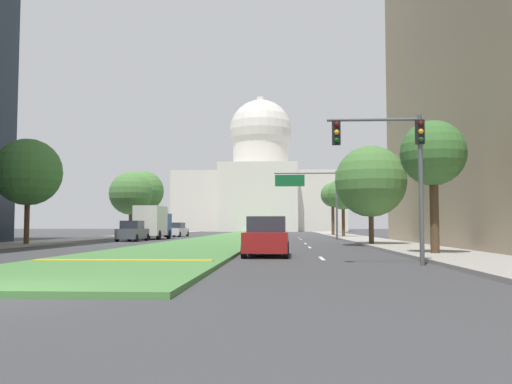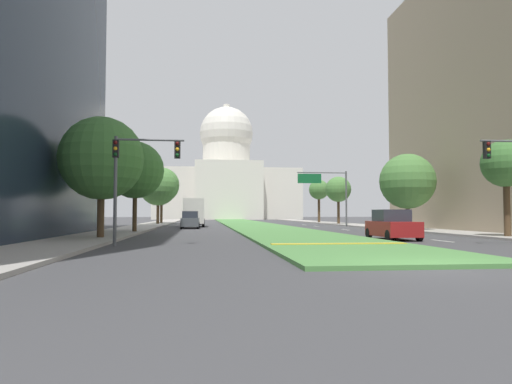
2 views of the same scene
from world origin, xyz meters
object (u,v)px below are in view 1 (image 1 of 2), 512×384
overhead_guide_sign (313,190)px  box_truck_delivery (153,222)px  street_tree_left_distant (143,191)px  street_tree_right_near (433,154)px  street_tree_left_far (131,193)px  sedan_lead_stopped (267,238)px  sedan_distant (177,230)px  sedan_midblock (133,232)px  street_tree_right_mid (371,181)px  street_tree_right_distant (333,195)px  traffic_light_near_right (396,155)px  capitol_building (261,186)px  street_tree_right_far (343,194)px  street_tree_left_mid (28,172)px

overhead_guide_sign → box_truck_delivery: overhead_guide_sign is taller
street_tree_left_distant → box_truck_delivery: 16.41m
street_tree_right_near → street_tree_left_far: size_ratio=0.80×
street_tree_left_distant → sedan_lead_stopped: size_ratio=2.00×
sedan_distant → sedan_midblock: bearing=-90.6°
sedan_lead_stopped → street_tree_right_mid: bearing=61.7°
street_tree_right_near → street_tree_right_distant: size_ratio=0.89×
overhead_guide_sign → street_tree_left_distant: bearing=142.0°
street_tree_left_far → sedan_midblock: (4.75, -15.51, -4.24)m
traffic_light_near_right → street_tree_right_distant: 49.79m
street_tree_right_mid → capitol_building: bearing=97.4°
street_tree_left_distant → sedan_lead_stopped: 46.25m
street_tree_right_mid → box_truck_delivery: street_tree_right_mid is taller
street_tree_right_far → sedan_lead_stopped: (-7.19, -34.89, -3.95)m
street_tree_left_mid → street_tree_right_far: bearing=45.9°
street_tree_right_near → box_truck_delivery: bearing=125.6°
traffic_light_near_right → street_tree_right_far: bearing=86.4°
street_tree_right_near → street_tree_left_far: bearing=123.7°
overhead_guide_sign → street_tree_right_distant: 18.18m
capitol_building → street_tree_right_mid: 88.26m
street_tree_right_distant → box_truck_delivery: 25.66m
sedan_distant → traffic_light_near_right: bearing=-69.4°
sedan_distant → street_tree_right_near: bearing=-63.4°
street_tree_right_far → sedan_lead_stopped: 35.84m
street_tree_right_near → capitol_building: bearing=97.1°
street_tree_right_far → box_truck_delivery: street_tree_right_far is taller
street_tree_right_far → traffic_light_near_right: bearing=-93.6°
overhead_guide_sign → street_tree_left_far: 22.99m
capitol_building → sedan_distant: bearing=-96.9°
street_tree_left_mid → street_tree_left_far: bearing=91.7°
overhead_guide_sign → sedan_midblock: (-15.74, -5.10, -3.85)m
street_tree_left_far → street_tree_right_far: street_tree_left_far is taller
street_tree_right_far → sedan_midblock: (-19.49, -13.31, -3.95)m
overhead_guide_sign → street_tree_left_mid: 25.37m
traffic_light_near_right → street_tree_right_near: bearing=63.2°
overhead_guide_sign → sedan_lead_stopped: (-3.44, -26.68, -3.84)m
capitol_building → street_tree_left_distant: capitol_building is taller
street_tree_right_near → street_tree_right_mid: 11.88m
street_tree_right_mid → sedan_lead_stopped: bearing=-118.3°
street_tree_right_mid → street_tree_right_near: bearing=-85.7°
traffic_light_near_right → street_tree_left_mid: (-20.93, 15.92, 1.11)m
box_truck_delivery → street_tree_right_far: bearing=20.7°
sedan_lead_stopped → capitol_building: bearing=92.8°
box_truck_delivery → sedan_lead_stopped: bearing=-66.4°
street_tree_left_mid → sedan_distant: street_tree_left_mid is taller
street_tree_right_mid → street_tree_right_distant: street_tree_right_distant is taller
capitol_building → sedan_distant: 61.32m
street_tree_left_far → sedan_midblock: size_ratio=1.76×
sedan_distant → box_truck_delivery: size_ratio=0.75×
capitol_building → street_tree_left_distant: bearing=-102.2°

